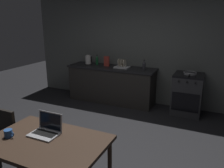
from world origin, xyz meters
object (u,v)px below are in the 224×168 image
(dining_table, at_px, (47,147))
(dish_rack, at_px, (122,66))
(cereal_box, at_px, (107,61))
(stove_oven, at_px, (187,94))
(frying_pan, at_px, (190,73))
(laptop, at_px, (46,130))
(coffee_mug, at_px, (9,133))
(bottle, at_px, (144,65))
(electric_kettle, at_px, (88,60))
(bottle_b, at_px, (97,60))

(dining_table, xyz_separation_m, dish_rack, (-0.45, 3.22, 0.25))
(dining_table, relative_size, cereal_box, 5.23)
(stove_oven, height_order, frying_pan, frying_pan)
(laptop, height_order, coffee_mug, laptop)
(cereal_box, bearing_deg, dining_table, -75.06)
(dining_table, relative_size, dish_rack, 3.71)
(cereal_box, bearing_deg, bottle, -4.14)
(electric_kettle, bearing_deg, laptop, -67.70)
(stove_oven, bearing_deg, bottle_b, 177.89)
(dish_rack, relative_size, bottle_b, 1.36)
(dining_table, distance_m, cereal_box, 3.37)
(laptop, height_order, bottle, bottle)
(laptop, relative_size, cereal_box, 1.32)
(frying_pan, xyz_separation_m, coffee_mug, (-1.52, -3.30, -0.11))
(electric_kettle, distance_m, dish_rack, 0.92)
(bottle_b, bearing_deg, laptop, -71.49)
(laptop, xyz_separation_m, coffee_mug, (-0.33, -0.23, -0.00))
(dining_table, relative_size, electric_kettle, 5.11)
(frying_pan, bearing_deg, coffee_mug, -114.65)
(dining_table, height_order, coffee_mug, coffee_mug)
(bottle, height_order, dish_rack, bottle)
(dish_rack, bearing_deg, electric_kettle, -180.00)
(laptop, xyz_separation_m, bottle_b, (-1.07, 3.18, 0.20))
(stove_oven, relative_size, dish_rack, 2.60)
(dish_rack, bearing_deg, stove_oven, -0.09)
(dining_table, height_order, frying_pan, frying_pan)
(stove_oven, height_order, bottle_b, bottle_b)
(coffee_mug, distance_m, dish_rack, 3.33)
(stove_oven, bearing_deg, dining_table, -108.46)
(laptop, distance_m, bottle, 3.07)
(dining_table, height_order, electric_kettle, electric_kettle)
(laptop, bearing_deg, bottle, 90.95)
(electric_kettle, xyz_separation_m, bottle, (1.47, -0.05, -0.01))
(stove_oven, relative_size, frying_pan, 2.02)
(bottle, xyz_separation_m, cereal_box, (-0.97, 0.07, 0.01))
(bottle, bearing_deg, frying_pan, 1.28)
(bottle, distance_m, coffee_mug, 3.33)
(bottle_b, bearing_deg, dish_rack, -6.39)
(stove_oven, height_order, coffee_mug, stove_oven)
(stove_oven, xyz_separation_m, bottle_b, (-2.24, 0.08, 0.56))
(laptop, xyz_separation_m, frying_pan, (1.19, 3.08, 0.10))
(frying_pan, height_order, dish_rack, dish_rack)
(electric_kettle, xyz_separation_m, bottle_b, (0.21, 0.08, -0.00))
(bottle, distance_m, bottle_b, 1.27)
(stove_oven, xyz_separation_m, frying_pan, (0.02, -0.03, 0.47))
(coffee_mug, bearing_deg, laptop, 34.81)
(laptop, relative_size, bottle, 1.33)
(bottle, bearing_deg, dish_rack, 174.81)
(stove_oven, height_order, dining_table, stove_oven)
(stove_oven, xyz_separation_m, laptop, (-1.17, -3.10, 0.36))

